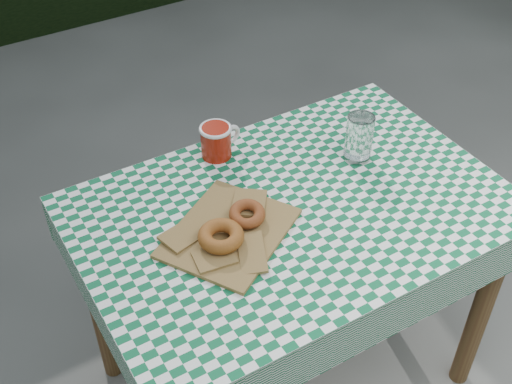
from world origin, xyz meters
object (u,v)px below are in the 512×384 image
paper_bag (229,232)px  drinking_glass (359,138)px  table (289,301)px  coffee_mug (216,142)px

paper_bag → drinking_glass: bearing=10.1°
paper_bag → drinking_glass: (0.47, 0.08, 0.06)m
table → drinking_glass: size_ratio=7.95×
drinking_glass → table: bearing=-163.3°
table → coffee_mug: size_ratio=6.39×
table → paper_bag: size_ratio=3.46×
table → paper_bag: bearing=-179.0°
table → drinking_glass: bearing=17.2°
paper_bag → coffee_mug: bearing=66.8°
table → paper_bag: paper_bag is taller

